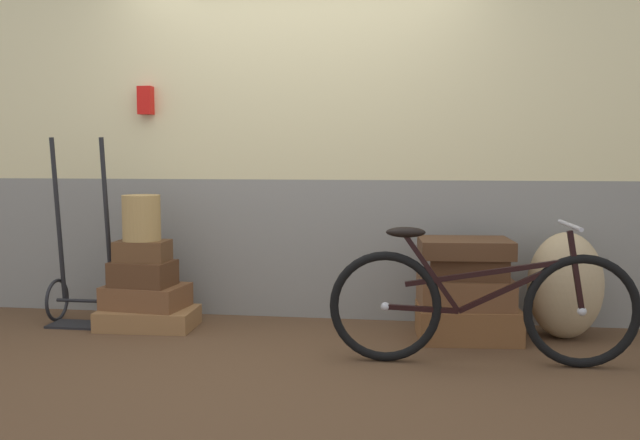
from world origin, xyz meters
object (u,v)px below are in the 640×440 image
at_px(suitcase_2, 143,274).
at_px(luggage_trolley, 83,282).
at_px(suitcase_7, 465,248).
at_px(burlap_sack, 565,285).
at_px(suitcase_5, 465,291).
at_px(bicycle, 481,305).
at_px(suitcase_0, 148,318).
at_px(wicker_basket, 141,218).
at_px(suitcase_4, 467,323).
at_px(suitcase_3, 143,251).
at_px(suitcase_6, 468,267).
at_px(suitcase_1, 146,296).

height_order(suitcase_2, luggage_trolley, luggage_trolley).
height_order(suitcase_7, burlap_sack, burlap_sack).
distance_m(suitcase_5, bicycle, 0.56).
bearing_deg(suitcase_5, suitcase_0, 175.80).
bearing_deg(wicker_basket, suitcase_4, -0.20).
bearing_deg(suitcase_3, suitcase_4, -1.30).
bearing_deg(luggage_trolley, suitcase_6, -0.84).
bearing_deg(suitcase_0, suitcase_5, -0.93).
relative_size(suitcase_0, suitcase_1, 1.20).
bearing_deg(suitcase_3, suitcase_1, 64.48).
distance_m(suitcase_1, burlap_sack, 2.77).
distance_m(suitcase_7, burlap_sack, 0.69).
height_order(suitcase_4, suitcase_5, suitcase_5).
bearing_deg(suitcase_5, suitcase_3, 175.21).
distance_m(suitcase_1, suitcase_4, 2.15).
height_order(luggage_trolley, burlap_sack, luggage_trolley).
distance_m(suitcase_5, luggage_trolley, 2.60).
relative_size(suitcase_3, suitcase_6, 0.71).
xyz_separation_m(suitcase_5, suitcase_7, (-0.01, -0.03, 0.28)).
bearing_deg(wicker_basket, suitcase_2, -63.25).
height_order(suitcase_4, wicker_basket, wicker_basket).
height_order(suitcase_4, luggage_trolley, luggage_trolley).
distance_m(suitcase_1, suitcase_3, 0.32).
xyz_separation_m(suitcase_3, suitcase_7, (2.13, -0.01, 0.06)).
distance_m(suitcase_4, burlap_sack, 0.67).
bearing_deg(suitcase_6, bicycle, -86.08).
bearing_deg(wicker_basket, luggage_trolley, 174.37).
xyz_separation_m(suitcase_3, suitcase_5, (2.14, 0.02, -0.22)).
height_order(suitcase_3, suitcase_4, suitcase_3).
bearing_deg(wicker_basket, suitcase_5, 0.37).
height_order(suitcase_0, bicycle, bicycle).
distance_m(suitcase_2, luggage_trolley, 0.48).
height_order(suitcase_6, burlap_sack, burlap_sack).
height_order(suitcase_1, suitcase_6, suitcase_6).
relative_size(suitcase_6, wicker_basket, 1.56).
distance_m(suitcase_0, burlap_sack, 2.75).
relative_size(suitcase_1, bicycle, 0.31).
xyz_separation_m(suitcase_0, luggage_trolley, (-0.50, 0.07, 0.22)).
bearing_deg(suitcase_7, luggage_trolley, 174.34).
bearing_deg(burlap_sack, suitcase_2, -177.62).
bearing_deg(suitcase_1, bicycle, -7.46).
xyz_separation_m(suitcase_3, suitcase_4, (2.16, -0.00, -0.42)).
distance_m(burlap_sack, bicycle, 0.87).
xyz_separation_m(suitcase_2, suitcase_6, (2.16, 0.02, 0.09)).
xyz_separation_m(wicker_basket, bicycle, (2.20, -0.54, -0.41)).
xyz_separation_m(suitcase_3, luggage_trolley, (-0.46, 0.05, -0.23)).
xyz_separation_m(suitcase_7, bicycle, (0.06, -0.53, -0.25)).
relative_size(suitcase_1, suitcase_3, 1.55).
xyz_separation_m(burlap_sack, bicycle, (-0.58, -0.64, -0.00)).
distance_m(suitcase_1, wicker_basket, 0.54).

